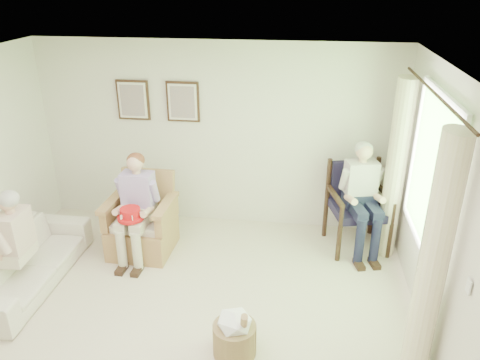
{
  "coord_description": "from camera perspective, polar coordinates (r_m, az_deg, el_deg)",
  "views": [
    {
      "loc": [
        1.15,
        -3.32,
        3.38
      ],
      "look_at": [
        0.44,
        1.87,
        1.05
      ],
      "focal_mm": 35.0,
      "sensor_mm": 36.0,
      "label": 1
    }
  ],
  "objects": [
    {
      "name": "hatbox",
      "position": [
        4.68,
        -0.65,
        -18.15
      ],
      "size": [
        0.49,
        0.49,
        0.62
      ],
      "color": "tan",
      "rests_on": "ground"
    },
    {
      "name": "person_sofa",
      "position": [
        5.76,
        -26.21,
        -6.51
      ],
      "size": [
        0.42,
        0.62,
        1.24
      ],
      "rotation": [
        0.0,
        0.0,
        -1.53
      ],
      "color": "beige",
      "rests_on": "ground"
    },
    {
      "name": "framed_print_right",
      "position": [
        6.44,
        -6.99,
        9.43
      ],
      "size": [
        0.45,
        0.05,
        0.55
      ],
      "color": "#382114",
      "rests_on": "back_wall"
    },
    {
      "name": "framed_print_left",
      "position": [
        6.65,
        -12.92,
        9.47
      ],
      "size": [
        0.45,
        0.05,
        0.55
      ],
      "color": "#382114",
      "rests_on": "back_wall"
    },
    {
      "name": "sofa",
      "position": [
        6.09,
        -24.62,
        -9.08
      ],
      "size": [
        1.93,
        0.75,
        0.56
      ],
      "primitive_type": "imported",
      "rotation": [
        0.0,
        0.0,
        1.57
      ],
      "color": "white",
      "rests_on": "ground"
    },
    {
      "name": "back_wall",
      "position": [
        6.52,
        -2.84,
        5.35
      ],
      "size": [
        5.0,
        0.04,
        2.6
      ],
      "primitive_type": "cube",
      "color": "silver",
      "rests_on": "ground"
    },
    {
      "name": "wood_armchair",
      "position": [
        6.36,
        14.18,
        -2.6
      ],
      "size": [
        0.73,
        0.68,
        1.12
      ],
      "rotation": [
        0.0,
        0.0,
        0.25
      ],
      "color": "black",
      "rests_on": "ground"
    },
    {
      "name": "person_dark",
      "position": [
        6.09,
        14.58,
        -1.24
      ],
      "size": [
        0.4,
        0.63,
        1.44
      ],
      "rotation": [
        0.0,
        0.0,
        0.25
      ],
      "color": "#171934",
      "rests_on": "ground"
    },
    {
      "name": "wicker_armchair",
      "position": [
        6.28,
        -11.76,
        -5.66
      ],
      "size": [
        0.8,
        0.8,
        1.03
      ],
      "rotation": [
        0.0,
        0.0,
        -0.04
      ],
      "color": "#A6864E",
      "rests_on": "ground"
    },
    {
      "name": "right_wall",
      "position": [
        4.14,
        25.84,
        -8.85
      ],
      "size": [
        0.04,
        5.5,
        2.6
      ],
      "primitive_type": "cube",
      "color": "silver",
      "rests_on": "ground"
    },
    {
      "name": "floor",
      "position": [
        4.87,
        -8.72,
        -20.25
      ],
      "size": [
        5.5,
        5.5,
        0.0
      ],
      "primitive_type": "plane",
      "color": "beige",
      "rests_on": "ground"
    },
    {
      "name": "curtain_left",
      "position": [
        4.34,
        22.54,
        -8.95
      ],
      "size": [
        0.34,
        0.34,
        2.3
      ],
      "primitive_type": "cylinder",
      "color": "beige",
      "rests_on": "ground"
    },
    {
      "name": "person_wicker",
      "position": [
        5.96,
        -12.54,
        -2.46
      ],
      "size": [
        0.4,
        0.62,
        1.34
      ],
      "rotation": [
        0.0,
        0.0,
        -0.04
      ],
      "color": "beige",
      "rests_on": "ground"
    },
    {
      "name": "curtain_right",
      "position": [
        6.05,
        18.41,
        1.07
      ],
      "size": [
        0.34,
        0.34,
        2.3
      ],
      "primitive_type": "cylinder",
      "color": "beige",
      "rests_on": "ground"
    },
    {
      "name": "red_hat",
      "position": [
        5.83,
        -13.22,
        -4.13
      ],
      "size": [
        0.32,
        0.32,
        0.14
      ],
      "color": "red",
      "rests_on": "person_wicker"
    },
    {
      "name": "ceiling",
      "position": [
        3.6,
        -11.32,
        11.02
      ],
      "size": [
        5.0,
        5.5,
        0.02
      ],
      "primitive_type": "cube",
      "color": "white",
      "rests_on": "back_wall"
    },
    {
      "name": "window",
      "position": [
        5.04,
        22.3,
        1.24
      ],
      "size": [
        0.13,
        2.5,
        1.63
      ],
      "color": "#2D6B23",
      "rests_on": "right_wall"
    }
  ]
}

